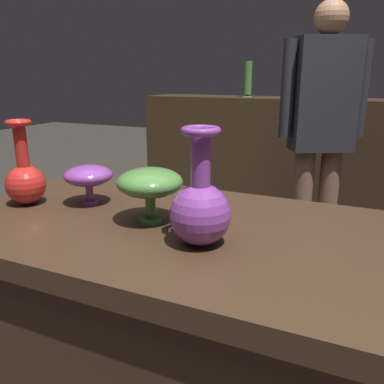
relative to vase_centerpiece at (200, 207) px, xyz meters
The scene contains 9 objects.
display_plinth 0.49m from the vase_centerpiece, 132.11° to the left, with size 1.20×0.64×0.80m.
back_display_shelf 2.32m from the vase_centerpiece, 91.96° to the left, with size 2.60×0.40×0.99m.
vase_centerpiece is the anchor object (origin of this frame).
vase_tall_behind 0.41m from the vase_centerpiece, 162.25° to the left, with size 0.14×0.14×0.11m.
vase_left_accent 0.56m from the vase_centerpiece, behind, with size 0.11×0.11×0.24m.
vase_right_accent 0.18m from the vase_centerpiece, 156.33° to the left, with size 0.16×0.16×0.14m.
shelf_vase_center 2.23m from the vase_centerpiece, 92.01° to the left, with size 0.09×0.09×0.12m.
shelf_vase_left 2.40m from the vase_centerpiece, 104.53° to the left, with size 0.08×0.08×0.26m.
visitor_center_back 1.55m from the vase_centerpiece, 87.89° to the left, with size 0.43×0.30×1.52m.
Camera 1 is at (0.39, -0.82, 1.15)m, focal length 37.14 mm.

